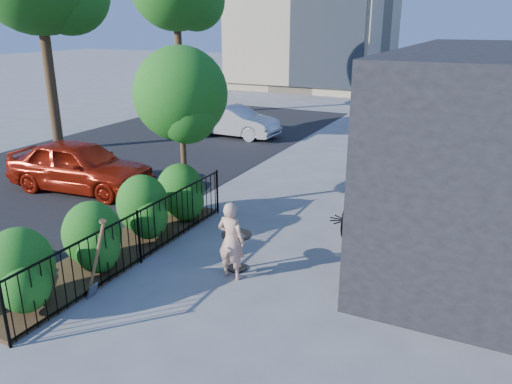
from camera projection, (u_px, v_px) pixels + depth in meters
The scene contains 11 objects.
ground at pixel (206, 279), 9.19m from camera, with size 120.00×120.00×0.00m, color gray.
fence at pixel (139, 236), 9.63m from camera, with size 0.05×6.05×1.10m.
planting_bed at pixel (113, 254), 10.09m from camera, with size 1.30×6.00×0.08m, color #382616.
shrubs at pixel (118, 223), 9.92m from camera, with size 1.10×5.60×1.24m.
patio_tree at pixel (182, 100), 11.56m from camera, with size 2.20×2.20×3.94m.
street at pixel (56, 183), 14.64m from camera, with size 9.00×30.00×0.01m, color black.
cafe_table at pixel (237, 245), 9.41m from camera, with size 0.57×0.57×0.77m.
woman at pixel (231, 240), 9.03m from camera, with size 0.54×0.35×1.48m, color tan.
shovel at pixel (96, 264), 8.29m from camera, with size 0.53×0.20×1.55m.
car_red at pixel (80, 166), 13.79m from camera, with size 1.68×4.17×1.42m, color #A41F0D.
car_silver at pixel (233, 121), 20.36m from camera, with size 1.34×3.85×1.27m, color #B4B3B8.
Camera 1 is at (4.40, -6.94, 4.51)m, focal length 35.00 mm.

